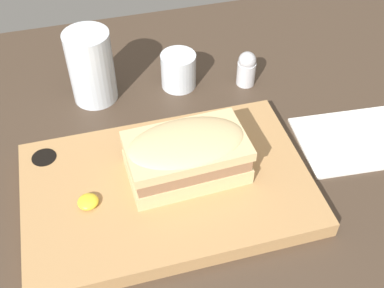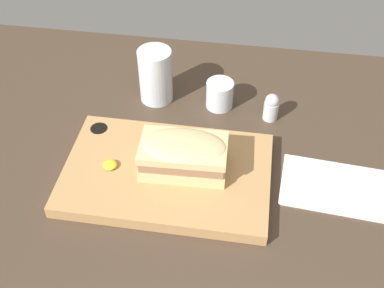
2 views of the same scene
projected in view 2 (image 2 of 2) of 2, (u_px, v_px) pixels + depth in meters
The scene contains 8 objects.
dining_table at pixel (194, 194), 91.54cm from camera, with size 190.97×102.10×2.00cm.
serving_board at pixel (167, 173), 92.28cm from camera, with size 39.26×25.29×2.59cm.
sandwich at pixel (183, 154), 89.07cm from camera, with size 16.49×10.00×6.99cm.
mustard_dollop at pixel (110, 165), 91.41cm from camera, with size 2.77×2.77×1.11cm.
water_glass at pixel (156, 78), 106.87cm from camera, with size 7.44×7.44×12.52cm.
wine_glass at pixel (220, 95), 106.71cm from camera, with size 6.07×6.07×6.24cm.
napkin at pixel (335, 187), 91.21cm from camera, with size 21.16×14.52×0.40cm.
salt_shaker at pixel (271, 107), 103.38cm from camera, with size 3.24×3.24×6.39cm.
Camera 2 is at (8.55, -57.75, 72.15)cm, focal length 45.00 mm.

